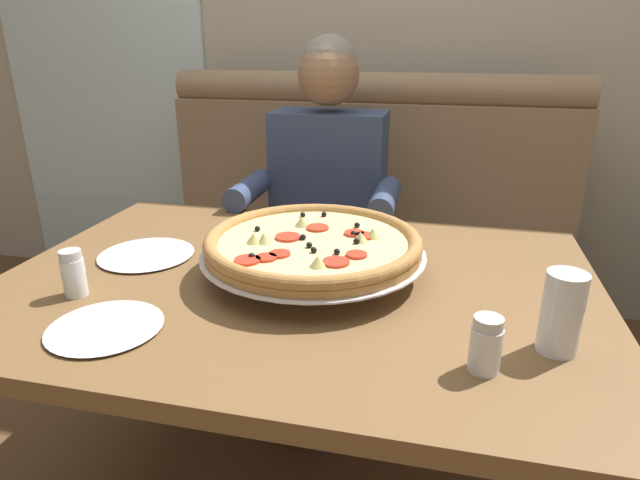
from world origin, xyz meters
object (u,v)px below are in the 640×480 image
pizza (313,244)px  drinking_glass (561,318)px  diner_main (323,205)px  shaker_pepper_flakes (74,276)px  plate_near_left (105,324)px  booth_bench (358,260)px  dining_table (296,310)px  plate_near_right (146,252)px  shaker_parmesan (485,348)px

pizza → drinking_glass: (0.50, -0.22, -0.01)m
diner_main → shaker_pepper_flakes: size_ratio=12.38×
pizza → plate_near_left: 0.48m
booth_bench → shaker_pepper_flakes: booth_bench is taller
booth_bench → drinking_glass: 1.31m
drinking_glass → dining_table: bearing=160.9°
pizza → plate_near_right: bearing=179.2°
plate_near_right → plate_near_left: bearing=-71.7°
diner_main → plate_near_left: diner_main is taller
shaker_parmesan → plate_near_right: 0.87m
shaker_pepper_flakes → plate_near_left: (0.15, -0.12, -0.03)m
booth_bench → plate_near_right: 1.05m
plate_near_left → booth_bench: bearing=76.9°
shaker_pepper_flakes → plate_near_right: 0.24m
plate_near_left → drinking_glass: drinking_glass is taller
pizza → plate_near_right: size_ratio=2.19×
shaker_pepper_flakes → drinking_glass: 0.97m
booth_bench → shaker_parmesan: bearing=-71.8°
shaker_pepper_flakes → drinking_glass: size_ratio=0.69×
plate_near_left → dining_table: bearing=46.0°
dining_table → plate_near_right: size_ratio=5.72×
shaker_parmesan → plate_near_right: bearing=158.2°
shaker_parmesan → shaker_pepper_flakes: (-0.84, 0.09, 0.00)m
shaker_parmesan → dining_table: bearing=145.5°
pizza → diner_main: bearing=100.9°
plate_near_left → plate_near_right: size_ratio=0.91×
dining_table → plate_near_left: 0.43m
booth_bench → diner_main: (-0.09, -0.27, 0.31)m
shaker_parmesan → plate_near_left: shaker_parmesan is taller
dining_table → shaker_pepper_flakes: bearing=-157.0°
drinking_glass → booth_bench: bearing=115.2°
booth_bench → dining_table: (0.00, -0.95, 0.26)m
diner_main → drinking_glass: size_ratio=8.52×
shaker_pepper_flakes → plate_near_right: bearing=82.2°
diner_main → shaker_parmesan: 1.08m
diner_main → drinking_glass: (0.62, -0.86, 0.09)m
diner_main → shaker_pepper_flakes: diner_main is taller
shaker_pepper_flakes → plate_near_right: shaker_pepper_flakes is taller
booth_bench → shaker_pepper_flakes: bearing=-111.2°
dining_table → shaker_parmesan: size_ratio=13.79×
booth_bench → shaker_parmesan: size_ratio=17.33×
plate_near_right → drinking_glass: 0.97m
plate_near_right → pizza: bearing=-0.8°
diner_main → pizza: bearing=-79.1°
booth_bench → pizza: booth_bench is taller
booth_bench → drinking_glass: (0.53, -1.13, 0.41)m
booth_bench → shaker_pepper_flakes: (-0.44, -1.13, 0.39)m
plate_near_left → drinking_glass: bearing=8.1°
pizza → plate_near_left: size_ratio=2.40×
pizza → plate_near_left: pizza is taller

